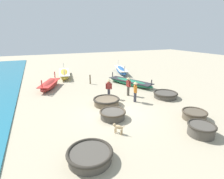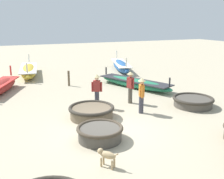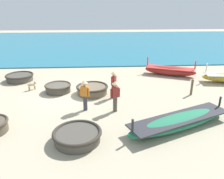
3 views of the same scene
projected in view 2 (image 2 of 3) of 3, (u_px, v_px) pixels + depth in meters
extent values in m
plane|color=tan|center=(105.00, 131.00, 10.26)|extent=(80.00, 80.00, 0.00)
cylinder|color=brown|center=(92.00, 113.00, 11.56)|extent=(1.87, 1.87, 0.47)
torus|color=#332D26|center=(91.00, 108.00, 11.50)|extent=(2.02, 2.02, 0.15)
cylinder|color=#4C473F|center=(193.00, 102.00, 13.15)|extent=(1.88, 1.88, 0.40)
torus|color=#332D26|center=(193.00, 99.00, 13.10)|extent=(2.03, 2.03, 0.15)
cylinder|color=#4C473F|center=(100.00, 134.00, 9.42)|extent=(1.57, 1.57, 0.45)
torus|color=#42382B|center=(100.00, 128.00, 9.36)|extent=(1.69, 1.69, 0.13)
ellipsoid|color=#285693|center=(121.00, 66.00, 22.62)|extent=(2.54, 5.59, 0.79)
cube|color=silver|center=(121.00, 63.00, 22.56)|extent=(2.45, 5.18, 0.06)
cylinder|color=silver|center=(117.00, 54.00, 24.88)|extent=(0.10, 0.10, 0.71)
cylinder|color=silver|center=(126.00, 62.00, 20.01)|extent=(0.10, 0.10, 0.71)
ellipsoid|color=maroon|center=(0.00, 87.00, 15.58)|extent=(2.54, 4.08, 0.73)
cube|color=red|center=(0.00, 83.00, 15.52)|extent=(2.45, 3.81, 0.06)
cylinder|color=red|center=(11.00, 71.00, 17.20)|extent=(0.10, 0.10, 0.65)
ellipsoid|color=#237551|center=(134.00, 83.00, 16.87)|extent=(3.26, 5.58, 0.56)
cube|color=#2D2D33|center=(135.00, 80.00, 16.83)|extent=(3.13, 5.18, 0.06)
cylinder|color=#2D2D33|center=(106.00, 71.00, 18.45)|extent=(0.10, 0.10, 0.51)
cylinder|color=#2D2D33|center=(170.00, 82.00, 15.05)|extent=(0.10, 0.10, 0.51)
ellipsoid|color=gold|center=(29.00, 71.00, 20.47)|extent=(1.92, 5.67, 0.75)
cube|color=silver|center=(28.00, 68.00, 20.41)|extent=(1.90, 5.24, 0.06)
cylinder|color=silver|center=(29.00, 58.00, 22.68)|extent=(0.10, 0.10, 0.68)
cylinder|color=silver|center=(27.00, 68.00, 17.92)|extent=(0.10, 0.10, 0.68)
cylinder|color=#383842|center=(141.00, 105.00, 12.14)|extent=(0.22, 0.22, 0.82)
cube|color=orange|center=(142.00, 90.00, 11.96)|extent=(0.32, 0.40, 0.54)
sphere|color=tan|center=(142.00, 82.00, 11.87)|extent=(0.20, 0.20, 0.20)
cylinder|color=orange|center=(141.00, 90.00, 12.19)|extent=(0.09, 0.09, 0.48)
cylinder|color=orange|center=(142.00, 93.00, 11.77)|extent=(0.09, 0.09, 0.48)
cone|color=#D1BC84|center=(142.00, 80.00, 11.83)|extent=(0.36, 0.36, 0.14)
cylinder|color=#383842|center=(97.00, 99.00, 12.97)|extent=(0.22, 0.22, 0.82)
cube|color=maroon|center=(97.00, 86.00, 12.80)|extent=(0.40, 0.34, 0.54)
sphere|color=#DBB28E|center=(97.00, 78.00, 12.70)|extent=(0.20, 0.20, 0.20)
cylinder|color=maroon|center=(101.00, 87.00, 12.80)|extent=(0.09, 0.09, 0.48)
cylinder|color=maroon|center=(92.00, 87.00, 12.81)|extent=(0.09, 0.09, 0.48)
cone|color=#D1BC84|center=(97.00, 76.00, 12.67)|extent=(0.36, 0.36, 0.14)
cylinder|color=#4C473D|center=(130.00, 95.00, 13.63)|extent=(0.22, 0.22, 0.82)
cube|color=maroon|center=(130.00, 83.00, 13.45)|extent=(0.31, 0.39, 0.54)
sphere|color=tan|center=(131.00, 75.00, 13.36)|extent=(0.20, 0.20, 0.20)
cylinder|color=maroon|center=(133.00, 84.00, 13.30)|extent=(0.09, 0.09, 0.48)
cylinder|color=maroon|center=(127.00, 83.00, 13.63)|extent=(0.09, 0.09, 0.48)
cone|color=#D1BC84|center=(131.00, 73.00, 13.32)|extent=(0.36, 0.36, 0.14)
ellipsoid|color=tan|center=(108.00, 155.00, 7.62)|extent=(0.48, 0.53, 0.22)
sphere|color=tan|center=(100.00, 151.00, 7.72)|extent=(0.18, 0.18, 0.18)
cylinder|color=tan|center=(115.00, 155.00, 7.50)|extent=(0.16, 0.18, 0.16)
cylinder|color=tan|center=(101.00, 162.00, 7.71)|extent=(0.06, 0.06, 0.28)
cylinder|color=tan|center=(104.00, 160.00, 7.83)|extent=(0.06, 0.06, 0.28)
cylinder|color=tan|center=(112.00, 165.00, 7.55)|extent=(0.06, 0.06, 0.28)
cylinder|color=tan|center=(114.00, 163.00, 7.67)|extent=(0.06, 0.06, 0.28)
cylinder|color=brown|center=(69.00, 78.00, 17.21)|extent=(0.14, 0.14, 1.01)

